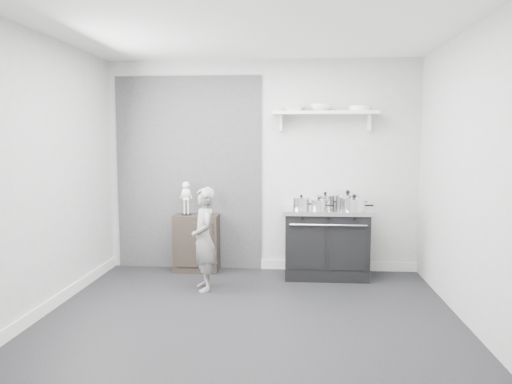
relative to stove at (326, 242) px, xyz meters
The scene contains 16 objects.
ground 1.74m from the stove, 119.05° to the right, with size 4.00×4.00×0.00m, color black.
room_shell 2.01m from the stove, 124.41° to the right, with size 4.02×3.62×2.71m.
wall_shelf 1.59m from the stove, 95.60° to the left, with size 1.30×0.26×0.24m.
stove is the anchor object (origin of this frame).
side_cabinet 1.65m from the stove, behind, with size 0.56×0.33×0.73m, color black.
child 1.56m from the stove, 154.52° to the right, with size 0.42×0.28×1.16m, color slate.
pot_front_left 0.59m from the stove, 167.09° to the right, with size 0.30×0.21×0.18m.
pot_back_left 0.52m from the stove, 93.48° to the left, with size 0.33×0.24×0.19m.
pot_back_right 0.58m from the stove, 22.04° to the left, with size 0.39×0.31×0.22m.
pot_front_right 0.61m from the stove, 29.58° to the right, with size 0.37×0.28×0.20m.
pot_front_center 0.51m from the stove, 126.79° to the right, with size 0.27×0.19×0.16m.
skeleton_full 1.86m from the stove, behind, with size 0.14×0.09×0.49m, color silver, non-canonical shape.
skeleton_torso 1.58m from the stove, behind, with size 0.12×0.07×0.41m, color silver, non-canonical shape.
bowl_large 1.71m from the stove, 154.66° to the left, with size 0.29×0.29×0.07m, color white.
bowl_small 1.67m from the stove, 112.23° to the left, with size 0.26×0.26×0.08m, color white.
plate_stack 1.70m from the stove, 26.04° to the left, with size 0.26×0.26×0.06m, color white.
Camera 1 is at (0.42, -4.62, 1.69)m, focal length 35.00 mm.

